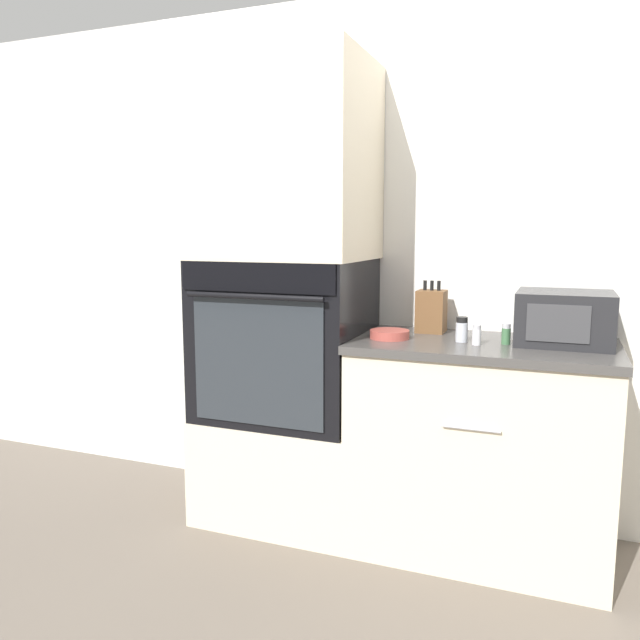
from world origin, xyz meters
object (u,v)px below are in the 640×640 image
(bowl, at_px, (390,334))
(condiment_jar_near, at_px, (462,330))
(condiment_jar_far, at_px, (506,334))
(microwave, at_px, (564,318))
(wall_oven, at_px, (285,338))
(condiment_jar_mid, at_px, (477,335))
(knife_block, at_px, (431,311))

(bowl, xyz_separation_m, condiment_jar_near, (0.30, 0.04, 0.03))
(condiment_jar_near, bearing_deg, condiment_jar_far, 2.34)
(microwave, xyz_separation_m, condiment_jar_near, (-0.40, -0.10, -0.06))
(bowl, xyz_separation_m, condiment_jar_far, (0.48, 0.04, 0.02))
(condiment_jar_near, distance_m, condiment_jar_far, 0.18)
(microwave, xyz_separation_m, condiment_jar_far, (-0.22, -0.09, -0.07))
(wall_oven, bearing_deg, condiment_jar_mid, -4.51)
(knife_block, distance_m, bowl, 0.28)
(wall_oven, height_order, knife_block, wall_oven)
(condiment_jar_near, distance_m, condiment_jar_mid, 0.09)
(condiment_jar_mid, relative_size, condiment_jar_far, 0.98)
(bowl, height_order, condiment_jar_near, condiment_jar_near)
(knife_block, bearing_deg, microwave, -9.89)
(wall_oven, relative_size, condiment_jar_mid, 9.03)
(knife_block, xyz_separation_m, bowl, (-0.13, -0.24, -0.08))
(bowl, relative_size, condiment_jar_mid, 2.06)
(microwave, xyz_separation_m, bowl, (-0.71, -0.14, -0.09))
(microwave, height_order, bowl, microwave)
(microwave, distance_m, condiment_jar_mid, 0.37)
(condiment_jar_far, bearing_deg, knife_block, 151.36)
(bowl, relative_size, condiment_jar_far, 2.01)
(knife_block, xyz_separation_m, condiment_jar_far, (0.35, -0.19, -0.06))
(knife_block, relative_size, bowl, 1.39)
(knife_block, xyz_separation_m, condiment_jar_near, (0.17, -0.20, -0.05))
(wall_oven, height_order, bowl, wall_oven)
(knife_block, distance_m, condiment_jar_mid, 0.35)
(bowl, bearing_deg, wall_oven, 174.12)
(microwave, distance_m, condiment_jar_near, 0.42)
(condiment_jar_mid, bearing_deg, wall_oven, 175.49)
(condiment_jar_mid, bearing_deg, bowl, 177.41)
(knife_block, distance_m, condiment_jar_near, 0.27)
(condiment_jar_mid, bearing_deg, microwave, 24.59)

